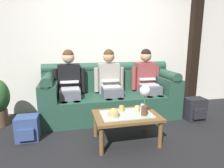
% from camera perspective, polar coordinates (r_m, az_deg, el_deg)
% --- Properties ---
extents(ground_plane, '(14.00, 14.00, 0.00)m').
position_cam_1_polar(ground_plane, '(2.70, 4.95, -17.69)').
color(ground_plane, black).
extents(back_wall_patterned, '(6.00, 0.12, 2.90)m').
position_cam_1_polar(back_wall_patterned, '(4.00, -2.30, 13.64)').
color(back_wall_patterned, silver).
rests_on(back_wall_patterned, ground_plane).
extents(timber_pillar, '(0.20, 0.20, 2.90)m').
position_cam_1_polar(timber_pillar, '(4.66, 22.91, 12.50)').
color(timber_pillar, black).
rests_on(timber_pillar, ground_plane).
extents(couch, '(2.40, 0.88, 0.96)m').
position_cam_1_polar(couch, '(3.61, -0.61, -3.54)').
color(couch, '#234738').
rests_on(couch, ground_plane).
extents(person_left, '(0.56, 0.67, 1.22)m').
position_cam_1_polar(person_left, '(3.46, -12.32, 0.45)').
color(person_left, '#595B66').
rests_on(person_left, ground_plane).
extents(person_middle, '(0.56, 0.67, 1.22)m').
position_cam_1_polar(person_middle, '(3.54, -0.60, 0.98)').
color(person_middle, '#595B66').
rests_on(person_middle, ground_plane).
extents(person_right, '(0.56, 0.67, 1.22)m').
position_cam_1_polar(person_right, '(3.75, 10.19, 1.43)').
color(person_right, '#595B66').
rests_on(person_right, ground_plane).
extents(coffee_table, '(0.87, 0.59, 0.41)m').
position_cam_1_polar(coffee_table, '(2.66, 4.19, -9.84)').
color(coffee_table, brown).
rests_on(coffee_table, ground_plane).
extents(flower_vase, '(0.14, 0.14, 0.40)m').
position_cam_1_polar(flower_vase, '(2.53, 9.58, -3.39)').
color(flower_vase, brown).
rests_on(flower_vase, coffee_table).
extents(snack_bowl, '(0.14, 0.14, 0.12)m').
position_cam_1_polar(snack_bowl, '(2.53, 0.48, -8.57)').
color(snack_bowl, tan).
rests_on(snack_bowl, coffee_table).
extents(cup_near_left, '(0.07, 0.07, 0.10)m').
position_cam_1_polar(cup_near_left, '(2.76, 9.02, -6.81)').
color(cup_near_left, silver).
rests_on(cup_near_left, coffee_table).
extents(cup_near_right, '(0.06, 0.06, 0.08)m').
position_cam_1_polar(cup_near_right, '(2.71, 7.37, -7.24)').
color(cup_near_right, '#DBB77A').
rests_on(cup_near_right, coffee_table).
extents(cup_far_center, '(0.07, 0.07, 0.08)m').
position_cam_1_polar(cup_far_center, '(2.72, 2.79, -7.16)').
color(cup_far_center, gold).
rests_on(cup_far_center, coffee_table).
extents(backpack_left, '(0.30, 0.30, 0.34)m').
position_cam_1_polar(backpack_left, '(3.02, -23.47, -11.78)').
color(backpack_left, '#33477A').
rests_on(backpack_left, ground_plane).
extents(backpack_right, '(0.33, 0.28, 0.39)m').
position_cam_1_polar(backpack_right, '(3.73, 23.06, -6.81)').
color(backpack_right, black).
rests_on(backpack_right, ground_plane).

